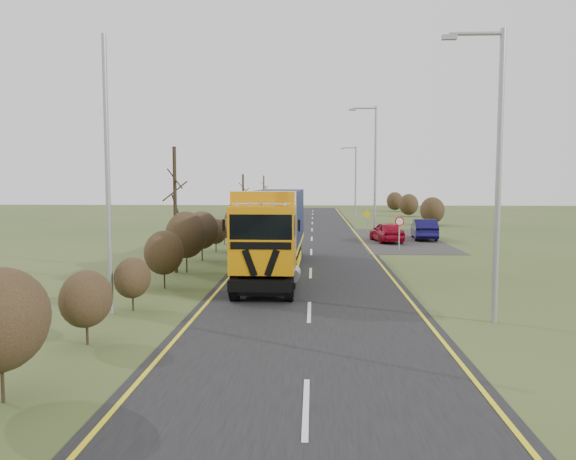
% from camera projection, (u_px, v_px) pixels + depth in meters
% --- Properties ---
extents(ground, '(160.00, 160.00, 0.00)m').
position_uv_depth(ground, '(310.00, 290.00, 22.87)').
color(ground, '#3A4A1F').
rests_on(ground, ground).
extents(road, '(8.00, 120.00, 0.02)m').
position_uv_depth(road, '(311.00, 256.00, 32.82)').
color(road, black).
rests_on(road, ground).
extents(layby, '(6.00, 18.00, 0.02)m').
position_uv_depth(layby, '(397.00, 239.00, 42.47)').
color(layby, '#2E2B28').
rests_on(layby, ground).
extents(lane_markings, '(7.52, 116.00, 0.01)m').
position_uv_depth(lane_markings, '(311.00, 257.00, 32.51)').
color(lane_markings, yellow).
rests_on(lane_markings, road).
extents(hedgerow, '(2.24, 102.04, 6.05)m').
position_uv_depth(hedgerow, '(202.00, 232.00, 30.86)').
color(hedgerow, black).
rests_on(hedgerow, ground).
extents(lorry, '(2.82, 14.48, 4.03)m').
position_uv_depth(lorry, '(274.00, 225.00, 26.97)').
color(lorry, black).
rests_on(lorry, ground).
extents(car_red_hatchback, '(2.34, 4.51, 1.47)m').
position_uv_depth(car_red_hatchback, '(387.00, 232.00, 40.57)').
color(car_red_hatchback, maroon).
rests_on(car_red_hatchback, ground).
extents(car_blue_sedan, '(2.03, 4.83, 1.55)m').
position_uv_depth(car_blue_sedan, '(424.00, 229.00, 42.38)').
color(car_blue_sedan, '#0D0A3A').
rests_on(car_blue_sedan, ground).
extents(streetlight_near, '(1.91, 0.18, 8.98)m').
position_uv_depth(streetlight_near, '(495.00, 164.00, 17.15)').
color(streetlight_near, '#929698').
rests_on(streetlight_near, ground).
extents(streetlight_mid, '(2.13, 0.20, 10.08)m').
position_uv_depth(streetlight_mid, '(373.00, 166.00, 42.74)').
color(streetlight_mid, '#929698').
rests_on(streetlight_mid, ground).
extents(streetlight_far, '(1.76, 0.18, 8.22)m').
position_uv_depth(streetlight_far, '(355.00, 180.00, 62.24)').
color(streetlight_far, '#929698').
rests_on(streetlight_far, ground).
extents(left_pole, '(0.16, 0.16, 9.13)m').
position_uv_depth(left_pole, '(108.00, 176.00, 18.37)').
color(left_pole, '#929698').
rests_on(left_pole, ground).
extents(speed_sign, '(0.60, 0.10, 2.16)m').
position_uv_depth(speed_sign, '(399.00, 227.00, 35.70)').
color(speed_sign, '#929698').
rests_on(speed_sign, ground).
extents(warning_board, '(0.73, 0.11, 1.90)m').
position_uv_depth(warning_board, '(367.00, 218.00, 48.89)').
color(warning_board, '#929698').
rests_on(warning_board, ground).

